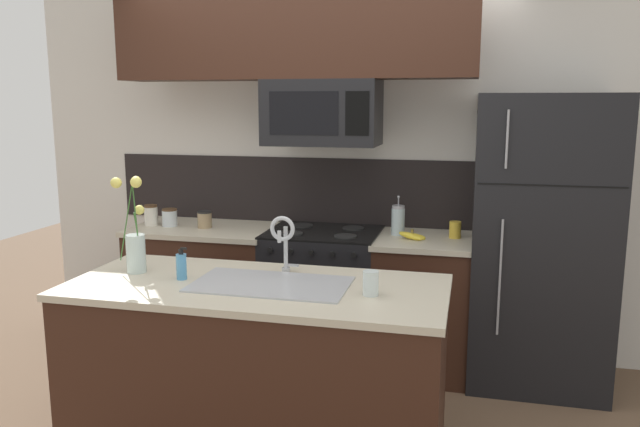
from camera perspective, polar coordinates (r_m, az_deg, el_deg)
name	(u,v)px	position (r m, az deg, el deg)	size (l,w,h in m)	color
ground_plane	(286,421)	(3.74, -3.12, -18.43)	(10.00, 10.00, 0.00)	brown
rear_partition	(376,171)	(4.49, 5.16, 3.88)	(5.20, 0.10, 2.60)	silver
splash_band	(334,191)	(4.51, 1.25, 2.03)	(3.34, 0.01, 0.48)	black
back_counter_left	(206,288)	(4.63, -10.36, -6.71)	(1.02, 0.65, 0.91)	#381E14
back_counter_right	(422,304)	(4.26, 9.34, -8.19)	(0.64, 0.65, 0.91)	#381E14
stove_range	(323,296)	(4.36, 0.28, -7.56)	(0.76, 0.64, 0.93)	black
microwave	(322,113)	(4.13, 0.23, 9.20)	(0.74, 0.40, 0.42)	black
upper_cabinet_band	(293,32)	(4.18, -2.52, 16.23)	(2.35, 0.34, 0.60)	#381E14
refrigerator	(540,242)	(4.17, 19.49, -2.45)	(0.84, 0.74, 1.84)	black
storage_jar_tall	(151,215)	(4.65, -15.19, -0.15)	(0.10, 0.10, 0.15)	silver
storage_jar_medium	(170,217)	(4.60, -13.58, -0.35)	(0.11, 0.11, 0.13)	silver
storage_jar_short	(205,219)	(4.48, -10.50, -0.54)	(0.10, 0.10, 0.12)	#997F5B
banana_bunch	(412,236)	(4.08, 8.41, -2.05)	(0.19, 0.12, 0.08)	yellow
french_press	(398,220)	(4.20, 7.15, -0.62)	(0.09, 0.09, 0.27)	silver
coffee_tin	(455,230)	(4.17, 12.25, -1.46)	(0.08, 0.08, 0.11)	gold
island_counter	(258,371)	(3.25, -5.70, -14.11)	(1.86, 0.82, 0.91)	#381E14
kitchen_sink	(271,298)	(3.09, -4.51, -7.75)	(0.76, 0.43, 0.16)	#ADAFB5
sink_faucet	(283,236)	(3.22, -3.37, -2.09)	(0.14, 0.14, 0.31)	#B7BABF
dish_soap_bottle	(181,266)	(3.21, -12.55, -4.71)	(0.06, 0.05, 0.16)	#4C93C6
drinking_glass	(371,283)	(2.89, 4.66, -6.37)	(0.07, 0.07, 0.12)	silver
flower_vase	(135,243)	(3.39, -16.55, -2.57)	(0.17, 0.14, 0.51)	silver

